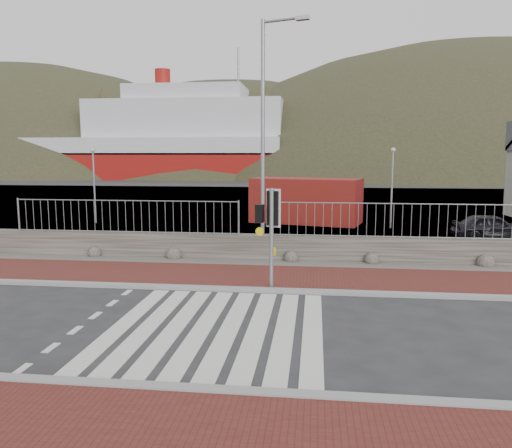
# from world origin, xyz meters

# --- Properties ---
(ground) EXTENTS (220.00, 220.00, 0.00)m
(ground) POSITION_xyz_m (0.00, 0.00, 0.00)
(ground) COLOR #28282B
(ground) RESTS_ON ground
(sidewalk_far) EXTENTS (40.00, 3.00, 0.08)m
(sidewalk_far) POSITION_xyz_m (0.00, 4.50, 0.04)
(sidewalk_far) COLOR maroon
(sidewalk_far) RESTS_ON ground
(kerb_near) EXTENTS (40.00, 0.25, 0.12)m
(kerb_near) POSITION_xyz_m (0.00, -3.00, 0.05)
(kerb_near) COLOR gray
(kerb_near) RESTS_ON ground
(kerb_far) EXTENTS (40.00, 0.25, 0.12)m
(kerb_far) POSITION_xyz_m (0.00, 3.00, 0.05)
(kerb_far) COLOR gray
(kerb_far) RESTS_ON ground
(zebra_crossing) EXTENTS (4.62, 5.60, 0.01)m
(zebra_crossing) POSITION_xyz_m (-0.00, 0.00, 0.01)
(zebra_crossing) COLOR silver
(zebra_crossing) RESTS_ON ground
(gravel_strip) EXTENTS (40.00, 1.50, 0.06)m
(gravel_strip) POSITION_xyz_m (0.00, 6.50, 0.03)
(gravel_strip) COLOR #59544C
(gravel_strip) RESTS_ON ground
(stone_wall) EXTENTS (40.00, 0.60, 0.90)m
(stone_wall) POSITION_xyz_m (0.00, 7.30, 0.45)
(stone_wall) COLOR #403C35
(stone_wall) RESTS_ON ground
(railing) EXTENTS (18.07, 0.07, 1.22)m
(railing) POSITION_xyz_m (0.00, 7.15, 1.82)
(railing) COLOR gray
(railing) RESTS_ON stone_wall
(quay) EXTENTS (120.00, 40.00, 0.50)m
(quay) POSITION_xyz_m (0.00, 27.90, 0.00)
(quay) COLOR #4C4C4F
(quay) RESTS_ON ground
(water) EXTENTS (220.00, 50.00, 0.05)m
(water) POSITION_xyz_m (0.00, 62.90, 0.00)
(water) COLOR #3F4C54
(water) RESTS_ON ground
(ferry) EXTENTS (50.00, 16.00, 20.00)m
(ferry) POSITION_xyz_m (-24.65, 67.90, 5.36)
(ferry) COLOR maroon
(ferry) RESTS_ON ground
(hills_backdrop) EXTENTS (254.00, 90.00, 100.00)m
(hills_backdrop) POSITION_xyz_m (6.74, 87.90, -23.05)
(hills_backdrop) COLOR #2C2F1C
(hills_backdrop) RESTS_ON ground
(traffic_signal_far) EXTENTS (0.70, 0.38, 2.85)m
(traffic_signal_far) POSITION_xyz_m (0.88, 3.32, 2.08)
(traffic_signal_far) COLOR gray
(traffic_signal_far) RESTS_ON ground
(streetlight) EXTENTS (1.76, 0.72, 8.54)m
(streetlight) POSITION_xyz_m (0.30, 8.06, 4.80)
(streetlight) COLOR gray
(streetlight) RESTS_ON ground
(shipping_container) EXTENTS (6.35, 3.93, 2.46)m
(shipping_container) POSITION_xyz_m (1.60, 17.45, 1.23)
(shipping_container) COLOR maroon
(shipping_container) RESTS_ON ground
(car_a) EXTENTS (3.39, 1.43, 1.14)m
(car_a) POSITION_xyz_m (9.98, 12.88, 0.57)
(car_a) COLOR black
(car_a) RESTS_ON ground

